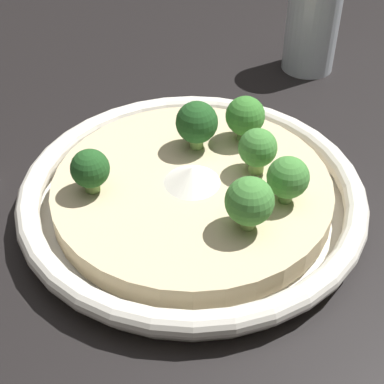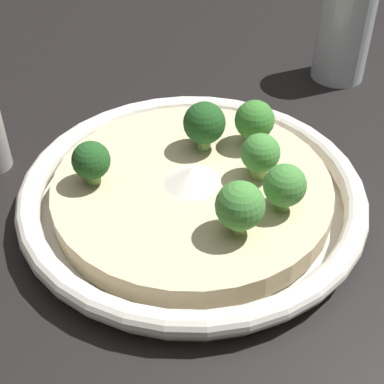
# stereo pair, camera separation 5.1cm
# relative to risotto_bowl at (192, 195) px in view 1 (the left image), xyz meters

# --- Properties ---
(ground_plane) EXTENTS (6.00, 6.00, 0.00)m
(ground_plane) POSITION_rel_risotto_bowl_xyz_m (0.00, 0.00, -0.02)
(ground_plane) COLOR black
(risotto_bowl) EXTENTS (0.30, 0.30, 0.03)m
(risotto_bowl) POSITION_rel_risotto_bowl_xyz_m (0.00, 0.00, 0.00)
(risotto_bowl) COLOR silver
(risotto_bowl) RESTS_ON ground_plane
(cheese_sprinkle) EXTENTS (0.05, 0.05, 0.02)m
(cheese_sprinkle) POSITION_rel_risotto_bowl_xyz_m (-0.00, 0.00, 0.02)
(cheese_sprinkle) COLOR white
(cheese_sprinkle) RESTS_ON risotto_bowl
(broccoli_back_left) EXTENTS (0.03, 0.03, 0.04)m
(broccoli_back_left) POSITION_rel_risotto_bowl_xyz_m (-0.08, 0.04, 0.04)
(broccoli_back_left) COLOR #759E4C
(broccoli_back_left) RESTS_ON risotto_bowl
(broccoli_front) EXTENTS (0.04, 0.04, 0.05)m
(broccoli_front) POSITION_rel_risotto_bowl_xyz_m (0.01, -0.07, 0.04)
(broccoli_front) COLOR #84A856
(broccoli_front) RESTS_ON risotto_bowl
(broccoli_right) EXTENTS (0.03, 0.03, 0.04)m
(broccoli_right) POSITION_rel_risotto_bowl_xyz_m (0.06, -0.02, 0.04)
(broccoli_right) COLOR #84A856
(broccoli_right) RESTS_ON risotto_bowl
(broccoli_front_right) EXTENTS (0.03, 0.03, 0.04)m
(broccoli_front_right) POSITION_rel_risotto_bowl_xyz_m (0.05, -0.06, 0.04)
(broccoli_front_right) COLOR #668E47
(broccoli_front_right) RESTS_ON risotto_bowl
(broccoli_back) EXTENTS (0.04, 0.04, 0.05)m
(broccoli_back) POSITION_rel_risotto_bowl_xyz_m (0.03, 0.04, 0.04)
(broccoli_back) COLOR #759E4C
(broccoli_back) RESTS_ON risotto_bowl
(broccoli_back_right) EXTENTS (0.04, 0.04, 0.04)m
(broccoli_back_right) POSITION_rel_risotto_bowl_xyz_m (0.08, 0.03, 0.04)
(broccoli_back_right) COLOR #668E47
(broccoli_back_right) RESTS_ON risotto_bowl
(drinking_glass) EXTENTS (0.06, 0.06, 0.11)m
(drinking_glass) POSITION_rel_risotto_bowl_xyz_m (0.26, 0.14, 0.04)
(drinking_glass) COLOR silver
(drinking_glass) RESTS_ON ground_plane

